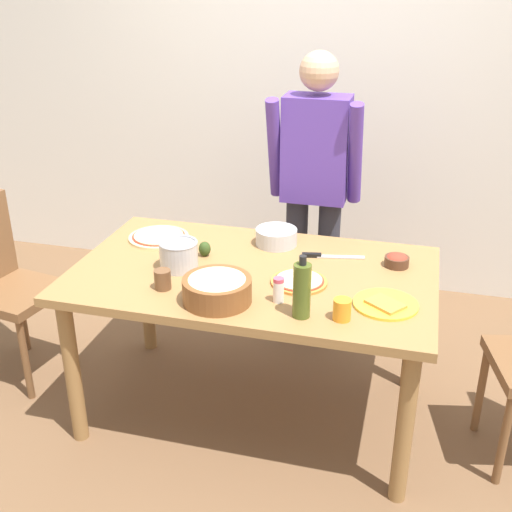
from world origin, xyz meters
The scene contains 18 objects.
ground centered at (0.00, 0.00, 0.00)m, with size 8.00×8.00×0.00m, color brown.
wall_back centered at (0.00, 1.60, 1.30)m, with size 5.60×0.10×2.60m, color silver.
dining_table centered at (0.00, 0.00, 0.67)m, with size 1.60×0.96×0.76m.
person_cook centered at (0.13, 0.76, 0.94)m, with size 0.49×0.25×1.62m.
chair_wooden_left centered at (-1.32, 0.01, 0.54)m, with size 0.46×0.46×0.95m.
pizza_raw_on_board centered at (-0.55, 0.23, 0.77)m, with size 0.30×0.30×0.02m.
pizza_cooked_on_tray centered at (0.22, -0.07, 0.77)m, with size 0.24×0.24×0.02m.
plate_with_slice centered at (0.59, -0.17, 0.77)m, with size 0.26×0.26×0.02m.
popcorn_bowl centered at (-0.07, -0.31, 0.82)m, with size 0.28×0.28×0.11m.
mixing_bowl_steel centered at (0.03, 0.31, 0.80)m, with size 0.20×0.20×0.08m.
small_sauce_bowl centered at (0.61, 0.22, 0.79)m, with size 0.11×0.11×0.06m.
olive_oil_bottle centered at (0.28, -0.34, 0.87)m, with size 0.07×0.07×0.26m.
steel_pot centered at (-0.33, -0.06, 0.83)m, with size 0.17×0.17×0.13m.
cup_orange centered at (0.44, -0.32, 0.80)m, with size 0.07×0.07×0.09m, color orange.
cup_small_brown centered at (-0.32, -0.26, 0.80)m, with size 0.07×0.07×0.09m, color brown.
salt_shaker centered at (0.17, -0.25, 0.81)m, with size 0.04×0.04×0.11m.
chef_knife centered at (0.29, 0.23, 0.77)m, with size 0.29×0.08×0.02m.
avocado centered at (-0.26, 0.10, 0.80)m, with size 0.06×0.06×0.07m, color #2D4219.
Camera 1 is at (0.67, -2.47, 2.00)m, focal length 44.89 mm.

